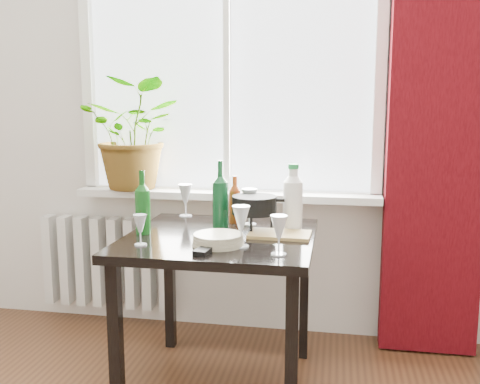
% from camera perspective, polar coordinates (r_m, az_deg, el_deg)
% --- Properties ---
extents(window, '(1.72, 0.08, 1.62)m').
position_cam_1_polar(window, '(3.07, -1.32, 14.36)').
color(window, white).
rests_on(window, ground).
extents(windowsill, '(1.72, 0.20, 0.04)m').
position_cam_1_polar(windowsill, '(3.03, -1.53, -0.28)').
color(windowsill, silver).
rests_on(windowsill, ground).
extents(curtain, '(0.50, 0.12, 2.56)m').
position_cam_1_polar(curtain, '(2.94, 20.43, 8.09)').
color(curtain, '#390509').
rests_on(curtain, ground).
extents(radiator, '(0.80, 0.10, 0.55)m').
position_cam_1_polar(radiator, '(3.39, -14.00, -7.25)').
color(radiator, silver).
rests_on(radiator, ground).
extents(table, '(0.85, 0.85, 0.74)m').
position_cam_1_polar(table, '(2.48, -2.12, -6.66)').
color(table, black).
rests_on(table, ground).
extents(potted_plant, '(0.59, 0.52, 0.63)m').
position_cam_1_polar(potted_plant, '(3.14, -11.03, 6.07)').
color(potted_plant, '#1B661F').
rests_on(potted_plant, windowsill).
extents(wine_bottle_left, '(0.08, 0.08, 0.30)m').
position_cam_1_polar(wine_bottle_left, '(2.49, -10.35, -1.04)').
color(wine_bottle_left, '#0D4812').
rests_on(wine_bottle_left, table).
extents(wine_bottle_right, '(0.08, 0.08, 0.33)m').
position_cam_1_polar(wine_bottle_right, '(2.57, -2.11, -0.18)').
color(wine_bottle_right, '#0B3C1C').
rests_on(wine_bottle_right, table).
extents(bottle_amber, '(0.07, 0.07, 0.24)m').
position_cam_1_polar(bottle_amber, '(2.68, -0.56, -0.76)').
color(bottle_amber, maroon).
rests_on(bottle_amber, table).
extents(cleaning_bottle, '(0.12, 0.12, 0.32)m').
position_cam_1_polar(cleaning_bottle, '(2.53, 5.66, -0.44)').
color(cleaning_bottle, white).
rests_on(cleaning_bottle, table).
extents(wineglass_front_right, '(0.09, 0.09, 0.18)m').
position_cam_1_polar(wineglass_front_right, '(2.22, 0.10, -3.65)').
color(wineglass_front_right, silver).
rests_on(wineglass_front_right, table).
extents(wineglass_far_right, '(0.08, 0.08, 0.16)m').
position_cam_1_polar(wineglass_far_right, '(2.11, 4.17, -4.57)').
color(wineglass_far_right, silver).
rests_on(wineglass_far_right, table).
extents(wineglass_back_center, '(0.10, 0.10, 0.19)m').
position_cam_1_polar(wineglass_back_center, '(2.63, 1.00, -1.54)').
color(wineglass_back_center, silver).
rests_on(wineglass_back_center, table).
extents(wineglass_back_left, '(0.09, 0.09, 0.18)m').
position_cam_1_polar(wineglass_back_left, '(2.85, -5.84, -0.85)').
color(wineglass_back_left, silver).
rests_on(wineglass_back_left, table).
extents(wineglass_front_left, '(0.06, 0.06, 0.14)m').
position_cam_1_polar(wineglass_front_left, '(2.29, -10.59, -3.98)').
color(wineglass_front_left, silver).
rests_on(wineglass_front_left, table).
extents(plate_stack, '(0.23, 0.23, 0.05)m').
position_cam_1_polar(plate_stack, '(2.27, -2.34, -5.09)').
color(plate_stack, beige).
rests_on(plate_stack, table).
extents(fondue_pot, '(0.26, 0.23, 0.16)m').
position_cam_1_polar(fondue_pot, '(2.53, 1.53, -2.26)').
color(fondue_pot, black).
rests_on(fondue_pot, table).
extents(tv_remote, '(0.08, 0.19, 0.02)m').
position_cam_1_polar(tv_remote, '(2.19, -3.49, -6.02)').
color(tv_remote, black).
rests_on(tv_remote, table).
extents(cutting_board, '(0.28, 0.19, 0.01)m').
position_cam_1_polar(cutting_board, '(2.43, 4.25, -4.53)').
color(cutting_board, tan).
rests_on(cutting_board, table).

